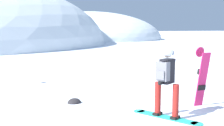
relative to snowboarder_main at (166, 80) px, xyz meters
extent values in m
plane|color=white|center=(-0.04, 0.32, -0.92)|extent=(300.00, 300.00, 0.00)
ellipsoid|color=white|center=(15.23, 45.38, -0.92)|extent=(27.15, 24.44, 10.23)
cube|color=#23B7A3|center=(0.03, 0.01, -0.91)|extent=(0.92, 1.53, 0.02)
cylinder|color=#23B7A3|center=(-0.30, 0.72, -0.91)|extent=(0.28, 0.28, 0.02)
cylinder|color=#23B7A3|center=(0.36, -0.69, -0.91)|extent=(0.28, 0.28, 0.02)
cube|color=black|center=(-0.07, 0.23, -0.86)|extent=(0.29, 0.23, 0.06)
cube|color=black|center=(0.13, -0.20, -0.86)|extent=(0.29, 0.23, 0.06)
cylinder|color=maroon|center=(-0.07, 0.23, -0.48)|extent=(0.15, 0.15, 0.82)
cylinder|color=maroon|center=(0.13, -0.20, -0.48)|extent=(0.15, 0.15, 0.82)
cube|color=black|center=(0.03, 0.01, 0.22)|extent=(0.42, 0.35, 0.58)
cylinder|color=black|center=(-0.18, -0.09, 0.22)|extent=(0.17, 0.20, 0.57)
cylinder|color=black|center=(0.24, 0.11, 0.22)|extent=(0.17, 0.20, 0.57)
sphere|color=black|center=(-0.22, -0.06, -0.03)|extent=(0.11, 0.11, 0.11)
sphere|color=black|center=(0.24, 0.16, -0.03)|extent=(0.11, 0.11, 0.11)
cube|color=slate|center=(-0.15, -0.07, 0.24)|extent=(0.28, 0.33, 0.44)
cube|color=slate|center=(-0.24, -0.12, 0.16)|extent=(0.14, 0.21, 0.20)
sphere|color=beige|center=(0.03, 0.01, 0.64)|extent=(0.21, 0.21, 0.21)
sphere|color=silver|center=(0.03, 0.01, 0.67)|extent=(0.25, 0.25, 0.25)
cube|color=navy|center=(0.15, 0.07, 0.64)|extent=(0.10, 0.17, 0.08)
cube|color=#D11E5B|center=(1.49, 0.42, -0.17)|extent=(0.28, 0.29, 1.50)
cylinder|color=#D11E5B|center=(1.49, 0.55, 0.58)|extent=(0.28, 0.07, 0.28)
cube|color=black|center=(1.49, 0.45, 0.05)|extent=(0.25, 0.09, 0.15)
cube|color=black|center=(1.49, 0.45, -0.39)|extent=(0.25, 0.09, 0.15)
ellipsoid|color=#282628|center=(-1.56, 2.27, -0.92)|extent=(0.40, 0.34, 0.28)
camera|label=1|loc=(-4.03, -5.61, 1.24)|focal=46.76mm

